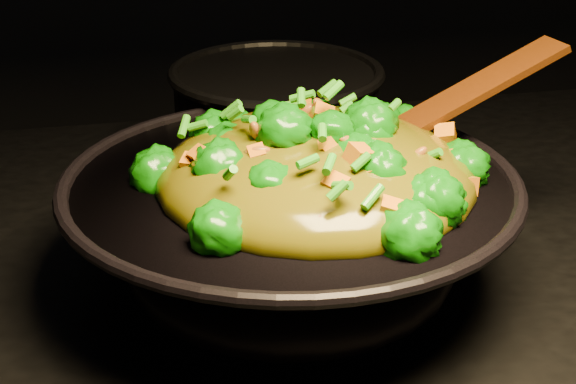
{
  "coord_description": "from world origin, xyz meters",
  "views": [
    {
      "loc": [
        -0.17,
        -0.74,
        1.33
      ],
      "look_at": [
        -0.02,
        -0.03,
        1.0
      ],
      "focal_mm": 55.0,
      "sensor_mm": 36.0,
      "label": 1
    }
  ],
  "objects": [
    {
      "name": "stir_fry",
      "position": [
        0.0,
        -0.05,
        1.06
      ],
      "size": [
        0.31,
        0.31,
        0.1
      ],
      "primitive_type": null,
      "rotation": [
        0.0,
        0.0,
        0.1
      ],
      "color": "#107208",
      "rests_on": "wok"
    },
    {
      "name": "wok",
      "position": [
        -0.02,
        -0.04,
        0.96
      ],
      "size": [
        0.42,
        0.42,
        0.11
      ],
      "primitive_type": null,
      "rotation": [
        0.0,
        0.0,
        -0.05
      ],
      "color": "black",
      "rests_on": "stovetop"
    },
    {
      "name": "spatula",
      "position": [
        0.14,
        -0.0,
        1.06
      ],
      "size": [
        0.25,
        0.08,
        0.11
      ],
      "primitive_type": "cube",
      "rotation": [
        0.0,
        -0.38,
        0.15
      ],
      "color": "#391108",
      "rests_on": "wok"
    },
    {
      "name": "back_pot",
      "position": [
        0.02,
        0.22,
        0.97
      ],
      "size": [
        0.3,
        0.3,
        0.14
      ],
      "primitive_type": "cylinder",
      "rotation": [
        0.0,
        0.0,
        0.34
      ],
      "color": "black",
      "rests_on": "stovetop"
    }
  ]
}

